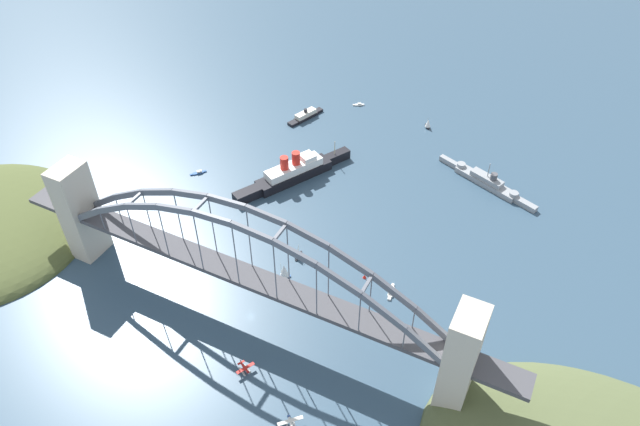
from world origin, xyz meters
The scene contains 15 objects.
ground_plane centered at (0.00, 0.00, 0.00)m, with size 1400.00×1400.00×0.00m, color #334C60.
harbor_arch_bridge centered at (0.00, 0.00, 31.91)m, with size 273.82×19.13×71.55m.
ocean_liner centered at (-34.78, 109.92, 5.76)m, with size 48.07×81.44×20.51m.
naval_cruiser centered at (80.74, 161.08, 2.92)m, with size 71.32×30.41×16.91m.
harbor_ferry_steamer centered at (-62.04, 178.79, 2.37)m, with size 15.62×31.87×7.84m.
seaplane_taxiing_near_bridge centered at (14.84, -29.46, 2.07)m, with size 7.84×9.29×4.94m.
seaplane_second_in_formation centered at (47.99, -44.43, 2.29)m, with size 9.71×9.73×5.23m.
small_boat_0 centered at (58.99, 47.08, 0.76)m, with size 4.00×11.75×2.06m.
small_boat_1 centered at (101.41, 38.41, 4.04)m, with size 7.53×7.99×8.53m.
small_boat_2 centered at (1.91, 47.88, 4.06)m, with size 4.95×8.21×8.76m.
small_boat_3 centered at (-33.52, 213.60, 0.71)m, with size 8.36×5.77×1.96m.
small_boat_4 centered at (24.38, 207.83, 3.76)m, with size 5.88×6.63×8.05m.
small_boat_5 centered at (2.25, 31.35, 5.08)m, with size 8.58×6.93×10.92m.
small_boat_6 centered at (-94.47, 86.89, 0.70)m, with size 8.22×9.54×2.00m.
channel_marker_buoy centered at (41.98, 50.69, 1.12)m, with size 2.20×2.20×2.75m.
Camera 1 is at (118.75, -156.88, 244.02)m, focal length 33.30 mm.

